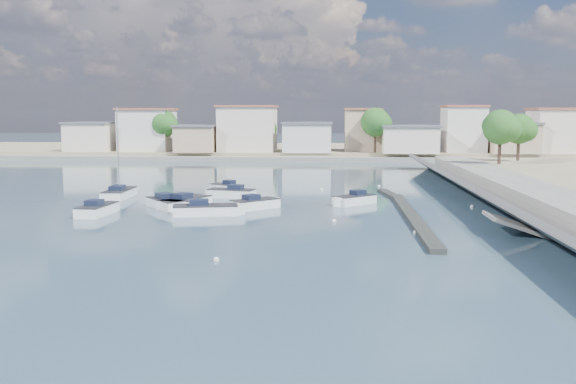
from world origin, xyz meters
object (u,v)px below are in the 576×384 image
object	(u,v)px
motorboat_b	(257,204)
motorboat_d	(353,200)
motorboat_g	(168,204)
sailboat	(120,193)
motorboat_a	(98,210)
motorboat_c	(229,194)
motorboat_h	(209,210)
motorboat_f	(225,188)
motorboat_e	(187,202)

from	to	relation	value
motorboat_b	motorboat_d	distance (m)	8.84
motorboat_g	sailboat	distance (m)	9.75
motorboat_b	motorboat_g	size ratio (longest dim) A/B	0.82
motorboat_a	motorboat_c	world-z (taller)	same
motorboat_h	motorboat_g	bearing A→B (deg)	142.89
motorboat_c	motorboat_f	world-z (taller)	same
motorboat_d	motorboat_g	world-z (taller)	same
motorboat_d	motorboat_f	world-z (taller)	same
motorboat_b	motorboat_d	size ratio (longest dim) A/B	1.04
motorboat_e	motorboat_c	bearing A→B (deg)	68.49
motorboat_c	sailboat	world-z (taller)	sailboat
motorboat_b	motorboat_e	xyz separation A→B (m)	(-6.29, 0.66, 0.00)
motorboat_f	motorboat_h	xyz separation A→B (m)	(1.35, -15.60, 0.00)
motorboat_a	motorboat_g	xyz separation A→B (m)	(4.89, 3.44, 0.00)
motorboat_d	motorboat_b	bearing A→B (deg)	-159.52
motorboat_f	motorboat_g	xyz separation A→B (m)	(-2.81, -12.45, 0.00)
motorboat_e	motorboat_h	distance (m)	5.31
motorboat_f	motorboat_h	world-z (taller)	same
motorboat_a	motorboat_b	bearing A→B (deg)	18.28
motorboat_a	motorboat_e	world-z (taller)	same
motorboat_f	motorboat_a	bearing A→B (deg)	-115.85
motorboat_a	motorboat_d	distance (m)	22.03
motorboat_g	sailboat	size ratio (longest dim) A/B	0.58
motorboat_g	motorboat_d	bearing A→B (deg)	13.37
motorboat_g	motorboat_b	bearing A→B (deg)	5.18
motorboat_g	motorboat_f	bearing A→B (deg)	77.27
motorboat_d	motorboat_f	bearing A→B (deg)	146.55
motorboat_d	motorboat_f	size ratio (longest dim) A/B	1.05
motorboat_b	sailboat	distance (m)	15.68
motorboat_f	motorboat_b	bearing A→B (deg)	-67.67
motorboat_e	motorboat_b	bearing A→B (deg)	-5.98
motorboat_a	motorboat_d	xyz separation A→B (m)	(20.81, 7.23, -0.00)
motorboat_h	motorboat_b	bearing A→B (deg)	47.88
motorboat_a	motorboat_h	xyz separation A→B (m)	(9.05, 0.29, -0.00)
motorboat_b	motorboat_e	world-z (taller)	same
motorboat_a	sailboat	distance (m)	10.71
motorboat_d	motorboat_g	bearing A→B (deg)	-166.63
motorboat_c	motorboat_f	size ratio (longest dim) A/B	1.33
motorboat_d	sailboat	distance (m)	22.83
motorboat_c	motorboat_d	size ratio (longest dim) A/B	1.27
motorboat_f	sailboat	xyz separation A→B (m)	(-9.48, -5.34, 0.04)
motorboat_h	sailboat	xyz separation A→B (m)	(-10.83, 10.26, 0.04)
motorboat_e	sailboat	bearing A→B (deg)	144.30
motorboat_b	motorboat_c	world-z (taller)	same
motorboat_f	motorboat_h	distance (m)	15.66
motorboat_c	sailboat	distance (m)	10.67
motorboat_c	sailboat	xyz separation A→B (m)	(-10.63, -0.88, 0.03)
motorboat_a	motorboat_h	distance (m)	9.06
motorboat_g	sailboat	bearing A→B (deg)	133.15
motorboat_a	motorboat_b	world-z (taller)	same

